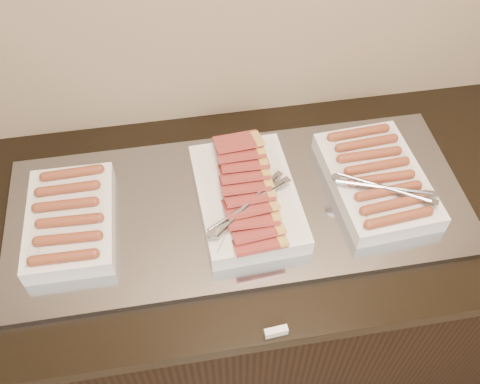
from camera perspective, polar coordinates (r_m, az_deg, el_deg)
name	(u,v)px	position (r m, az deg, el deg)	size (l,w,h in m)	color
counter	(239,290)	(1.80, -0.14, -10.37)	(2.06, 0.76, 0.90)	black
warming_tray	(239,206)	(1.41, -0.13, -1.54)	(1.20, 0.50, 0.02)	#8F929D
dish_left	(70,219)	(1.40, -17.64, -2.78)	(0.22, 0.32, 0.07)	silver
dish_center	(247,196)	(1.38, 0.76, -0.42)	(0.27, 0.40, 0.10)	silver
dish_right	(377,179)	(1.46, 14.39, 1.31)	(0.27, 0.37, 0.08)	silver
label_holder	(276,332)	(1.23, 3.87, -14.64)	(0.05, 0.02, 0.02)	silver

